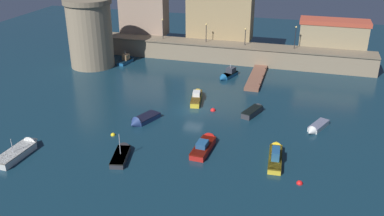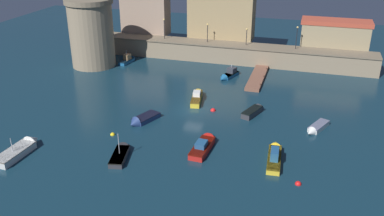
{
  "view_description": "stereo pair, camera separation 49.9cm",
  "coord_description": "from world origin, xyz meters",
  "px_view_note": "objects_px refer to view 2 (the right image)",
  "views": [
    {
      "loc": [
        13.97,
        -49.38,
        23.44
      ],
      "look_at": [
        0.0,
        -0.59,
        0.63
      ],
      "focal_mm": 39.17,
      "sensor_mm": 36.0,
      "label": 1
    },
    {
      "loc": [
        14.45,
        -49.24,
        23.44
      ],
      "look_at": [
        0.0,
        -0.59,
        0.63
      ],
      "focal_mm": 39.17,
      "sensor_mm": 36.0,
      "label": 2
    }
  ],
  "objects_px": {
    "moored_boat_4": "(21,149)",
    "moored_boat_7": "(197,96)",
    "moored_boat_2": "(121,152)",
    "mooring_buoy_2": "(113,135)",
    "fortress_tower": "(92,33)",
    "quay_lamp_0": "(164,26)",
    "mooring_buoy_0": "(298,184)",
    "mooring_buoy_1": "(213,111)",
    "moored_boat_3": "(275,155)",
    "moored_boat_5": "(316,128)",
    "moored_boat_8": "(142,120)",
    "moored_boat_6": "(254,111)",
    "moored_boat_9": "(205,144)",
    "quay_lamp_3": "(297,34)",
    "moored_boat_1": "(228,75)",
    "moored_boat_0": "(128,60)",
    "quay_lamp_2": "(247,34)",
    "quay_lamp_1": "(208,30)"
  },
  "relations": [
    {
      "from": "moored_boat_5",
      "to": "moored_boat_8",
      "type": "height_order",
      "value": "moored_boat_8"
    },
    {
      "from": "quay_lamp_0",
      "to": "quay_lamp_2",
      "type": "height_order",
      "value": "quay_lamp_0"
    },
    {
      "from": "quay_lamp_0",
      "to": "mooring_buoy_0",
      "type": "relative_size",
      "value": 5.9
    },
    {
      "from": "moored_boat_3",
      "to": "moored_boat_5",
      "type": "bearing_deg",
      "value": -30.61
    },
    {
      "from": "moored_boat_3",
      "to": "fortress_tower",
      "type": "bearing_deg",
      "value": 52.37
    },
    {
      "from": "moored_boat_3",
      "to": "moored_boat_4",
      "type": "distance_m",
      "value": 27.75
    },
    {
      "from": "quay_lamp_0",
      "to": "moored_boat_8",
      "type": "relative_size",
      "value": 0.76
    },
    {
      "from": "moored_boat_4",
      "to": "moored_boat_7",
      "type": "relative_size",
      "value": 0.99
    },
    {
      "from": "moored_boat_1",
      "to": "moored_boat_5",
      "type": "height_order",
      "value": "moored_boat_1"
    },
    {
      "from": "moored_boat_0",
      "to": "moored_boat_5",
      "type": "relative_size",
      "value": 1.0
    },
    {
      "from": "moored_boat_4",
      "to": "moored_boat_0",
      "type": "bearing_deg",
      "value": 6.42
    },
    {
      "from": "quay_lamp_0",
      "to": "moored_boat_2",
      "type": "bearing_deg",
      "value": -77.53
    },
    {
      "from": "fortress_tower",
      "to": "quay_lamp_0",
      "type": "bearing_deg",
      "value": 41.3
    },
    {
      "from": "quay_lamp_2",
      "to": "moored_boat_8",
      "type": "distance_m",
      "value": 29.42
    },
    {
      "from": "quay_lamp_0",
      "to": "moored_boat_3",
      "type": "bearing_deg",
      "value": -52.94
    },
    {
      "from": "fortress_tower",
      "to": "moored_boat_8",
      "type": "relative_size",
      "value": 2.37
    },
    {
      "from": "moored_boat_3",
      "to": "moored_boat_4",
      "type": "relative_size",
      "value": 1.05
    },
    {
      "from": "quay_lamp_3",
      "to": "moored_boat_5",
      "type": "bearing_deg",
      "value": -79.61
    },
    {
      "from": "moored_boat_4",
      "to": "moored_boat_5",
      "type": "distance_m",
      "value": 34.39
    },
    {
      "from": "moored_boat_0",
      "to": "mooring_buoy_0",
      "type": "xyz_separation_m",
      "value": [
        31.84,
        -30.6,
        -0.48
      ]
    },
    {
      "from": "moored_boat_5",
      "to": "mooring_buoy_2",
      "type": "relative_size",
      "value": 8.16
    },
    {
      "from": "moored_boat_7",
      "to": "mooring_buoy_1",
      "type": "bearing_deg",
      "value": -145.39
    },
    {
      "from": "quay_lamp_2",
      "to": "mooring_buoy_2",
      "type": "distance_m",
      "value": 33.95
    },
    {
      "from": "moored_boat_8",
      "to": "mooring_buoy_1",
      "type": "distance_m",
      "value": 9.91
    },
    {
      "from": "moored_boat_8",
      "to": "mooring_buoy_1",
      "type": "bearing_deg",
      "value": 149.19
    },
    {
      "from": "mooring_buoy_2",
      "to": "quay_lamp_2",
      "type": "bearing_deg",
      "value": 71.9
    },
    {
      "from": "moored_boat_1",
      "to": "moored_boat_2",
      "type": "bearing_deg",
      "value": 6.56
    },
    {
      "from": "quay_lamp_3",
      "to": "moored_boat_1",
      "type": "relative_size",
      "value": 0.8
    },
    {
      "from": "moored_boat_6",
      "to": "moored_boat_7",
      "type": "bearing_deg",
      "value": 93.74
    },
    {
      "from": "quay_lamp_3",
      "to": "moored_boat_7",
      "type": "distance_m",
      "value": 22.82
    },
    {
      "from": "mooring_buoy_0",
      "to": "mooring_buoy_1",
      "type": "distance_m",
      "value": 18.76
    },
    {
      "from": "moored_boat_1",
      "to": "mooring_buoy_1",
      "type": "relative_size",
      "value": 6.87
    },
    {
      "from": "moored_boat_1",
      "to": "mooring_buoy_1",
      "type": "height_order",
      "value": "moored_boat_1"
    },
    {
      "from": "quay_lamp_1",
      "to": "quay_lamp_2",
      "type": "height_order",
      "value": "quay_lamp_1"
    },
    {
      "from": "quay_lamp_2",
      "to": "mooring_buoy_2",
      "type": "bearing_deg",
      "value": -108.1
    },
    {
      "from": "moored_boat_5",
      "to": "mooring_buoy_0",
      "type": "distance_m",
      "value": 12.38
    },
    {
      "from": "quay_lamp_3",
      "to": "moored_boat_7",
      "type": "relative_size",
      "value": 0.6
    },
    {
      "from": "moored_boat_5",
      "to": "moored_boat_8",
      "type": "distance_m",
      "value": 21.66
    },
    {
      "from": "mooring_buoy_2",
      "to": "moored_boat_9",
      "type": "bearing_deg",
      "value": 1.17
    },
    {
      "from": "moored_boat_3",
      "to": "mooring_buoy_2",
      "type": "bearing_deg",
      "value": 86.49
    },
    {
      "from": "moored_boat_2",
      "to": "mooring_buoy_2",
      "type": "distance_m",
      "value": 5.03
    },
    {
      "from": "fortress_tower",
      "to": "moored_boat_9",
      "type": "xyz_separation_m",
      "value": [
        26.24,
        -22.83,
        -5.42
      ]
    },
    {
      "from": "mooring_buoy_0",
      "to": "mooring_buoy_1",
      "type": "height_order",
      "value": "mooring_buoy_1"
    },
    {
      "from": "moored_boat_1",
      "to": "moored_boat_7",
      "type": "xyz_separation_m",
      "value": [
        -2.41,
        -10.21,
        0.04
      ]
    },
    {
      "from": "moored_boat_2",
      "to": "mooring_buoy_2",
      "type": "relative_size",
      "value": 9.41
    },
    {
      "from": "moored_boat_3",
      "to": "mooring_buoy_0",
      "type": "distance_m",
      "value": 5.06
    },
    {
      "from": "moored_boat_4",
      "to": "moored_boat_9",
      "type": "xyz_separation_m",
      "value": [
        19.12,
        6.83,
        0.01
      ]
    },
    {
      "from": "moored_boat_7",
      "to": "moored_boat_8",
      "type": "bearing_deg",
      "value": 143.05
    },
    {
      "from": "moored_boat_3",
      "to": "mooring_buoy_0",
      "type": "height_order",
      "value": "moored_boat_3"
    },
    {
      "from": "moored_boat_5",
      "to": "quay_lamp_0",
      "type": "bearing_deg",
      "value": -105.85
    }
  ]
}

